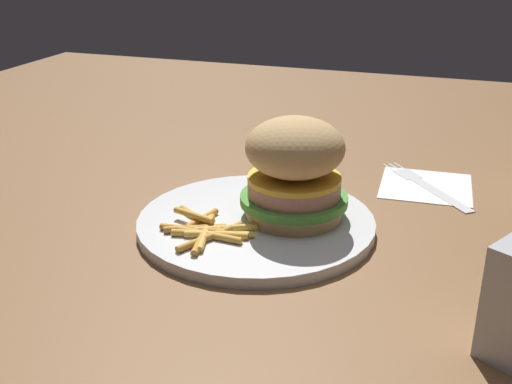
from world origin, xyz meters
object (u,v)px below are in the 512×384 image
Objects in this scene: fries_pile at (206,230)px; napkin at (426,186)px; fork at (425,183)px; sandwich at (295,169)px; plate at (256,223)px.

fries_pile is 0.90× the size of napkin.
fork is at bearing -130.25° from fries_pile.
sandwich reaches higher than fries_pile.
fork is (0.00, -0.00, 0.00)m from napkin.
plate is 0.24m from fork.
napkin is 0.00m from fork.
fork is (-0.20, -0.23, -0.01)m from fries_pile.
sandwich is (-0.04, -0.02, 0.06)m from plate.
fork is (-0.16, -0.18, -0.00)m from plate.
sandwich is 0.22m from napkin.
sandwich is at bearing -136.52° from fries_pile.
fork is at bearing -50.49° from napkin.
plate is 2.55× the size of fries_pile.
plate is 2.30× the size of napkin.
fries_pile reaches higher than plate.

